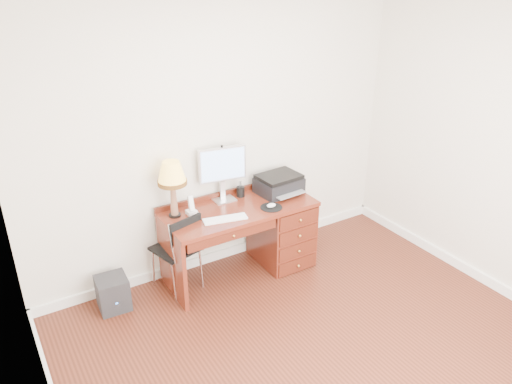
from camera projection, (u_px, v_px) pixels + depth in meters
ground at (324, 355)px, 4.08m from camera, size 4.00×4.00×0.00m
room_shell at (281, 308)px, 4.55m from camera, size 4.00×4.00×4.00m
desk at (266, 229)px, 5.15m from camera, size 1.50×0.67×0.75m
monitor at (222, 167)px, 4.86m from camera, size 0.48×0.18×0.55m
keyboard at (225, 219)px, 4.61m from camera, size 0.43×0.20×0.02m
mouse_pad at (271, 206)px, 4.83m from camera, size 0.21×0.21×0.04m
printer at (279, 184)px, 5.12m from camera, size 0.46×0.37×0.19m
leg_lamp at (172, 177)px, 4.51m from camera, size 0.27×0.27×0.55m
phone at (191, 209)px, 4.69m from camera, size 0.09×0.09×0.19m
pen_cup at (241, 192)px, 5.05m from camera, size 0.08×0.08×0.10m
chair at (178, 246)px, 4.68m from camera, size 0.47×0.47×0.82m
equipment_box at (113, 293)px, 4.57m from camera, size 0.29×0.29×0.32m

